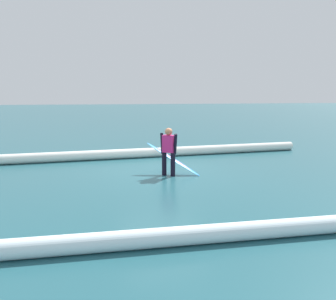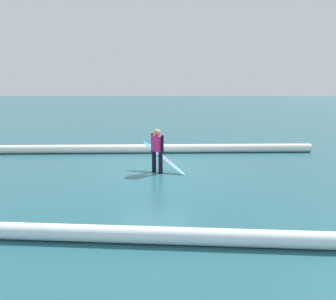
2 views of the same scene
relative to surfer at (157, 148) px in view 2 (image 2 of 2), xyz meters
The scene contains 5 objects.
ground_plane 0.95m from the surfer, 76.97° to the right, with size 174.05×174.05×0.00m, color #235761.
surfer is the anchor object (origin of this frame).
surfboard 0.46m from the surfer, 129.62° to the right, with size 1.56×1.24×0.95m.
wave_crest_foreground 4.25m from the surfer, 48.05° to the right, with size 0.36×0.36×18.54m, color white.
wave_crest_midground 4.85m from the surfer, 88.03° to the left, with size 0.31×0.31×15.86m, color white.
Camera 2 is at (-0.51, 10.63, 2.76)m, focal length 34.37 mm.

